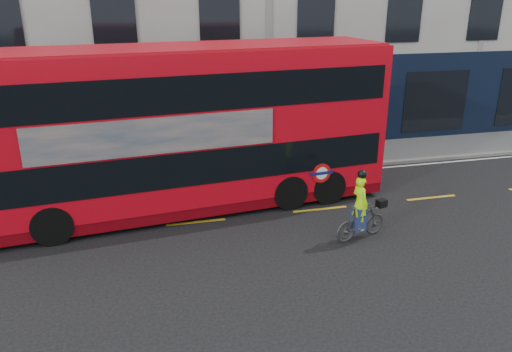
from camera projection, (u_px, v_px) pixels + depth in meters
name	position (u px, v px, depth m)	size (l,w,h in m)	color
ground	(338.00, 230.00, 14.64)	(120.00, 120.00, 0.00)	black
pavement	(277.00, 160.00, 20.54)	(60.00, 3.00, 0.12)	slate
kerb	(288.00, 172.00, 19.17)	(60.00, 0.12, 0.13)	slate
road_edge_line	(290.00, 176.00, 18.92)	(58.00, 0.10, 0.01)	silver
lane_dashes	(320.00, 209.00, 16.00)	(58.00, 0.12, 0.01)	gold
bus	(188.00, 128.00, 15.37)	(12.82, 4.15, 5.09)	red
cyclist	(361.00, 216.00, 13.89)	(1.74, 0.89, 2.07)	#3F4143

